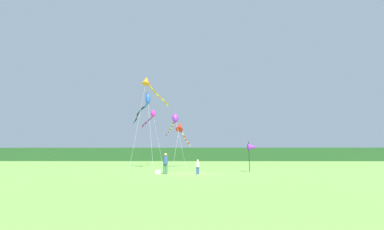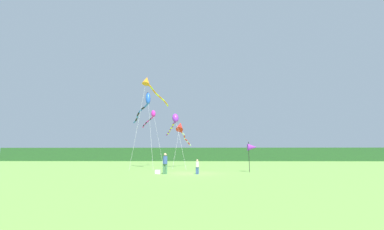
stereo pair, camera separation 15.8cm
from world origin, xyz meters
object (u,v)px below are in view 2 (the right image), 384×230
object	(u,v)px
cooler_box	(158,172)
banner_flag_pole	(252,147)
person_adult	(165,162)
kite_purple	(175,120)
kite_blue	(146,102)
kite_red	(181,128)
person_child	(197,166)
kite_orange	(149,84)
kite_magenta	(152,116)

from	to	relation	value
cooler_box	banner_flag_pole	distance (m)	9.50
person_adult	kite_purple	size ratio (longest dim) A/B	0.21
kite_blue	kite_purple	xyz separation A→B (m)	(3.67, 1.51, -2.19)
person_adult	kite_red	bearing A→B (deg)	87.62
person_child	kite_orange	xyz separation A→B (m)	(-6.29, 9.03, 10.14)
person_adult	kite_purple	xyz separation A→B (m)	(-0.25, 10.93, 5.32)
cooler_box	kite_purple	xyz separation A→B (m)	(0.42, 10.59, 6.16)
kite_red	cooler_box	bearing A→B (deg)	-95.56
kite_orange	kite_magenta	xyz separation A→B (m)	(-1.28, 9.15, -2.71)
cooler_box	kite_purple	distance (m)	12.26
person_adult	person_child	bearing A→B (deg)	-0.59
person_adult	banner_flag_pole	world-z (taller)	banner_flag_pole
person_adult	kite_magenta	bearing A→B (deg)	104.64
kite_blue	kite_magenta	size ratio (longest dim) A/B	1.08
kite_blue	person_adult	bearing A→B (deg)	-67.42
kite_orange	kite_blue	bearing A→B (deg)	137.52
person_child	kite_orange	size ratio (longest dim) A/B	0.11
person_adult	cooler_box	bearing A→B (deg)	152.71
person_adult	kite_orange	xyz separation A→B (m)	(-3.46, 9.00, 9.84)
kite_magenta	cooler_box	bearing A→B (deg)	-77.13
person_adult	banner_flag_pole	xyz separation A→B (m)	(8.27, 2.64, 1.38)
person_child	cooler_box	xyz separation A→B (m)	(-3.51, 0.38, -0.54)
kite_orange	banner_flag_pole	bearing A→B (deg)	-28.45
banner_flag_pole	kite_blue	xyz separation A→B (m)	(-12.19, 6.78, 6.14)
cooler_box	kite_orange	bearing A→B (deg)	107.84
banner_flag_pole	person_adult	bearing A→B (deg)	-162.27
kite_orange	kite_magenta	distance (m)	9.63
kite_blue	kite_magenta	distance (m)	8.78
kite_purple	person_child	bearing A→B (deg)	-74.30
person_adult	kite_orange	bearing A→B (deg)	111.02
person_child	kite_red	xyz separation A→B (m)	(-2.30, 12.73, 4.69)
person_adult	person_child	size ratio (longest dim) A/B	1.43
person_child	banner_flag_pole	distance (m)	6.29
banner_flag_pole	kite_magenta	xyz separation A→B (m)	(-13.01, 15.51, 5.75)
banner_flag_pole	kite_orange	world-z (taller)	kite_orange
person_child	kite_red	world-z (taller)	kite_red
person_child	kite_purple	distance (m)	12.70
cooler_box	kite_purple	size ratio (longest dim) A/B	0.05
kite_orange	kite_magenta	world-z (taller)	kite_orange
person_adult	kite_magenta	size ratio (longest dim) A/B	0.20
person_adult	kite_red	distance (m)	13.45
person_adult	banner_flag_pole	size ratio (longest dim) A/B	0.62
person_adult	kite_red	size ratio (longest dim) A/B	0.16
banner_flag_pole	kite_blue	bearing A→B (deg)	150.93
person_adult	person_child	xyz separation A→B (m)	(2.83, -0.03, -0.31)
person_child	kite_blue	distance (m)	14.00
cooler_box	kite_orange	world-z (taller)	kite_orange
kite_blue	kite_red	size ratio (longest dim) A/B	0.87
kite_blue	person_child	bearing A→B (deg)	-54.47
banner_flag_pole	kite_red	world-z (taller)	kite_red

